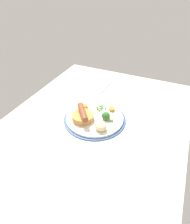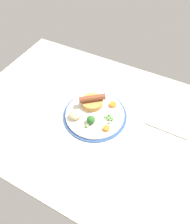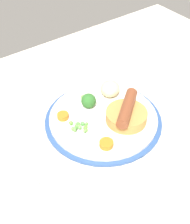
% 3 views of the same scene
% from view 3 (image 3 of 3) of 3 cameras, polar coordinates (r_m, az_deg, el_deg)
% --- Properties ---
extents(dining_table, '(1.10, 0.80, 0.03)m').
position_cam_3_polar(dining_table, '(0.79, 3.27, -1.03)').
color(dining_table, beige).
rests_on(dining_table, ground).
extents(dinner_plate, '(0.28, 0.28, 0.01)m').
position_cam_3_polar(dinner_plate, '(0.76, 1.53, -1.27)').
color(dinner_plate, '#2D4C84').
rests_on(dinner_plate, dining_table).
extents(sausage_pudding, '(0.11, 0.10, 0.05)m').
position_cam_3_polar(sausage_pudding, '(0.73, 5.83, -0.35)').
color(sausage_pudding, '#BC8442').
rests_on(sausage_pudding, dinner_plate).
extents(pea_pile, '(0.05, 0.05, 0.02)m').
position_cam_3_polar(pea_pile, '(0.71, -2.90, -2.63)').
color(pea_pile, '#5CB449').
rests_on(pea_pile, dinner_plate).
extents(broccoli_floret_near, '(0.04, 0.05, 0.04)m').
position_cam_3_polar(broccoli_floret_near, '(0.77, -1.23, 2.10)').
color(broccoli_floret_near, '#2D6628').
rests_on(broccoli_floret_near, dinner_plate).
extents(potato_chunk_0, '(0.07, 0.07, 0.04)m').
position_cam_3_polar(potato_chunk_0, '(0.80, 2.79, 4.28)').
color(potato_chunk_0, beige).
rests_on(potato_chunk_0, dinner_plate).
extents(carrot_slice_0, '(0.04, 0.04, 0.01)m').
position_cam_3_polar(carrot_slice_0, '(0.68, 2.09, -5.84)').
color(carrot_slice_0, orange).
rests_on(carrot_slice_0, dinner_plate).
extents(carrot_slice_1, '(0.04, 0.04, 0.01)m').
position_cam_3_polar(carrot_slice_1, '(0.75, -5.89, -0.73)').
color(carrot_slice_1, orange).
rests_on(carrot_slice_1, dinner_plate).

